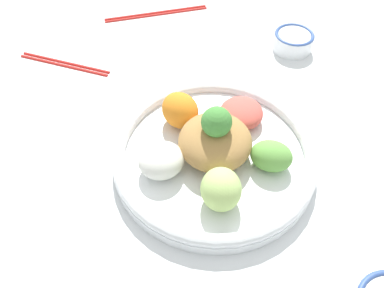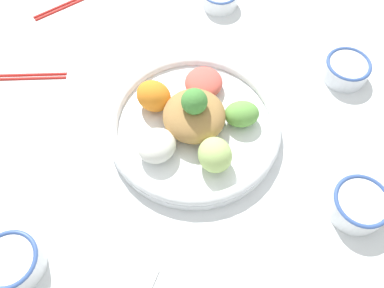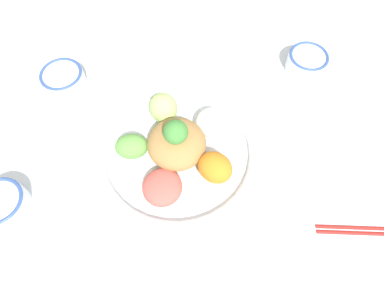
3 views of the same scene
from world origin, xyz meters
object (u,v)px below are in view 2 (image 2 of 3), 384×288
(serving_spoon_main, at_px, (155,271))
(salad_platter, at_px, (194,123))
(rice_bowl_blue, at_px, (12,262))
(chopsticks_pair_near, at_px, (18,76))
(sauce_bowl_red, at_px, (359,204))
(sauce_bowl_dark, at_px, (346,69))

(serving_spoon_main, bearing_deg, salad_platter, -171.82)
(rice_bowl_blue, relative_size, serving_spoon_main, 0.66)
(rice_bowl_blue, height_order, chopsticks_pair_near, rice_bowl_blue)
(serving_spoon_main, bearing_deg, chopsticks_pair_near, -120.66)
(rice_bowl_blue, bearing_deg, sauce_bowl_red, 47.06)
(salad_platter, bearing_deg, rice_bowl_blue, -100.41)
(salad_platter, relative_size, rice_bowl_blue, 3.57)
(sauce_bowl_dark, distance_m, chopsticks_pair_near, 0.69)
(sauce_bowl_dark, distance_m, serving_spoon_main, 0.55)
(rice_bowl_blue, distance_m, sauce_bowl_dark, 0.72)
(salad_platter, bearing_deg, serving_spoon_main, -65.68)
(sauce_bowl_dark, xyz_separation_m, chopsticks_pair_near, (-0.54, -0.42, -0.02))
(salad_platter, bearing_deg, sauce_bowl_dark, 60.56)
(salad_platter, xyz_separation_m, rice_bowl_blue, (-0.07, -0.38, -0.00))
(sauce_bowl_red, height_order, chopsticks_pair_near, sauce_bowl_red)
(chopsticks_pair_near, distance_m, serving_spoon_main, 0.50)
(salad_platter, distance_m, rice_bowl_blue, 0.38)
(sauce_bowl_dark, xyz_separation_m, serving_spoon_main, (-0.06, -0.55, -0.02))
(salad_platter, bearing_deg, chopsticks_pair_near, -161.92)
(sauce_bowl_red, distance_m, sauce_bowl_dark, 0.30)
(sauce_bowl_red, height_order, rice_bowl_blue, same)
(salad_platter, distance_m, sauce_bowl_dark, 0.34)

